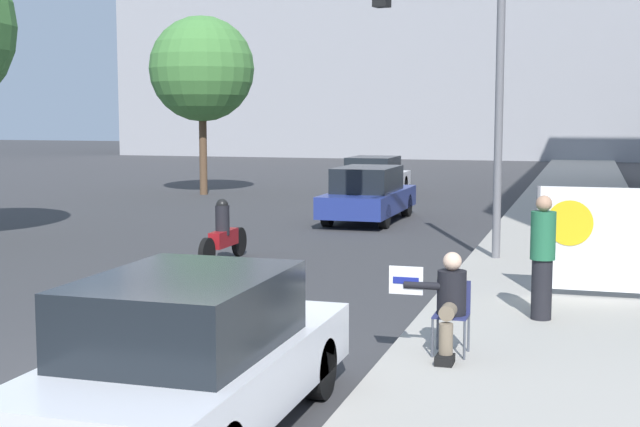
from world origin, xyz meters
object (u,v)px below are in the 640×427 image
Objects in this scene: seated_protester at (449,301)px; traffic_light_pole at (456,49)px; parked_car_curbside at (191,356)px; car_on_road_nearest at (368,194)px; car_on_road_midblock at (374,176)px; protest_banner at (594,239)px; motorcycle_on_road at (223,235)px; street_tree_midblock at (202,69)px; jogger_on_sidewalk at (543,256)px.

traffic_light_pole is (-1.07, 7.60, 3.44)m from seated_protester.
parked_car_curbside and car_on_road_nearest have the same top height.
car_on_road_midblock is (-4.91, 13.77, -3.50)m from traffic_light_pole.
traffic_light_pole is 1.45× the size of parked_car_curbside.
protest_banner reaches higher than car_on_road_midblock.
street_tree_midblock is at bearing 115.71° from motorcycle_on_road.
car_on_road_midblock is 1.95× the size of motorcycle_on_road.
parked_car_curbside is at bearing -80.47° from car_on_road_midblock.
jogger_on_sidewalk is 0.97× the size of protest_banner.
street_tree_midblock reaches higher than car_on_road_nearest.
car_on_road_midblock is at bearing -89.10° from jogger_on_sidewalk.
car_on_road_midblock reaches higher than motorcycle_on_road.
car_on_road_nearest is 7.56m from motorcycle_on_road.
motorcycle_on_road is (-4.33, -1.57, -3.67)m from traffic_light_pole.
car_on_road_midblock is at bearing 99.53° from parked_car_curbside.
traffic_light_pole is at bearing -88.40° from jogger_on_sidewalk.
traffic_light_pole is (-2.02, 5.37, 3.21)m from jogger_on_sidewalk.
car_on_road_nearest is at bearing 96.70° from seated_protester.
seated_protester is 3.52m from parked_car_curbside.
traffic_light_pole is 15.04m from car_on_road_midblock.
protest_banner is 21.20m from street_tree_midblock.
car_on_road_nearest is at bearing 121.71° from protest_banner.
street_tree_midblock is (-10.96, 12.22, 0.35)m from traffic_light_pole.
protest_banner is 18.98m from car_on_road_midblock.
protest_banner is at bearing -58.29° from car_on_road_nearest.
seated_protester is 0.26× the size of car_on_road_nearest.
car_on_road_midblock is at bearing 92.17° from motorcycle_on_road.
street_tree_midblock is at bearing 130.78° from protest_banner.
seated_protester is at bearing 57.33° from parked_car_curbside.
jogger_on_sidewalk is at bearing 56.28° from seated_protester.
traffic_light_pole is at bearing -48.09° from street_tree_midblock.
street_tree_midblock is (-10.14, 22.78, 3.82)m from parked_car_curbside.
car_on_road_nearest is (-2.37, 16.47, 0.00)m from parked_car_curbside.
parked_car_curbside is at bearing -133.49° from seated_protester.
parked_car_curbside is 24.68m from car_on_road_midblock.
parked_car_curbside is (-2.84, -5.19, -0.25)m from jogger_on_sidewalk.
jogger_on_sidewalk is 0.77× the size of motorcycle_on_road.
parked_car_curbside is (-3.52, -6.95, -0.28)m from protest_banner.
jogger_on_sidewalk is 6.58m from traffic_light_pole.
protest_banner is 11.19m from car_on_road_nearest.
protest_banner is at bearing -53.32° from traffic_light_pole.
seated_protester is 0.29× the size of parked_car_curbside.
jogger_on_sidewalk reaches higher than seated_protester.
traffic_light_pole is 0.95× the size of street_tree_midblock.
parked_car_curbside is at bearing -94.46° from traffic_light_pole.
traffic_light_pole reaches higher than car_on_road_midblock.
motorcycle_on_road is at bearing 163.73° from protest_banner.
parked_car_curbside reaches higher than seated_protester.
traffic_light_pole is 7.55m from car_on_road_nearest.
protest_banner is 0.79× the size of motorcycle_on_road.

